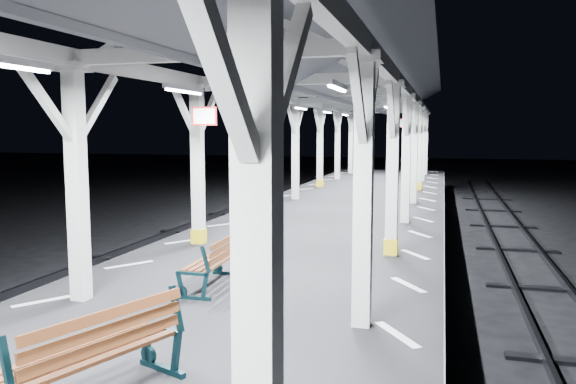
% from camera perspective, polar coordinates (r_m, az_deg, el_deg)
% --- Properties ---
extents(ground, '(120.00, 120.00, 0.00)m').
position_cam_1_polar(ground, '(9.80, -2.93, -14.02)').
color(ground, black).
rests_on(ground, ground).
extents(platform, '(6.00, 50.00, 1.00)m').
position_cam_1_polar(platform, '(9.64, -2.94, -11.23)').
color(platform, black).
rests_on(platform, ground).
extents(hazard_stripes_left, '(1.00, 48.00, 0.01)m').
position_cam_1_polar(hazard_stripes_left, '(10.51, -15.84, -7.12)').
color(hazard_stripes_left, silver).
rests_on(hazard_stripes_left, platform).
extents(hazard_stripes_right, '(1.00, 48.00, 0.01)m').
position_cam_1_polar(hazard_stripes_right, '(9.05, 12.12, -9.21)').
color(hazard_stripes_right, silver).
rests_on(hazard_stripes_right, platform).
extents(track_left, '(2.20, 60.00, 0.16)m').
position_cam_1_polar(track_left, '(12.23, -26.13, -10.11)').
color(track_left, '#2D2D33').
rests_on(track_left, ground).
extents(canopy, '(5.40, 49.00, 4.65)m').
position_cam_1_polar(canopy, '(9.24, -3.14, 13.52)').
color(canopy, silver).
rests_on(canopy, platform).
extents(bench_near, '(1.19, 1.82, 0.93)m').
position_cam_1_polar(bench_near, '(5.32, -19.01, -15.17)').
color(bench_near, black).
rests_on(bench_near, platform).
extents(bench_mid, '(0.58, 1.48, 0.80)m').
position_cam_1_polar(bench_mid, '(8.73, -7.25, -6.85)').
color(bench_mid, black).
rests_on(bench_mid, platform).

